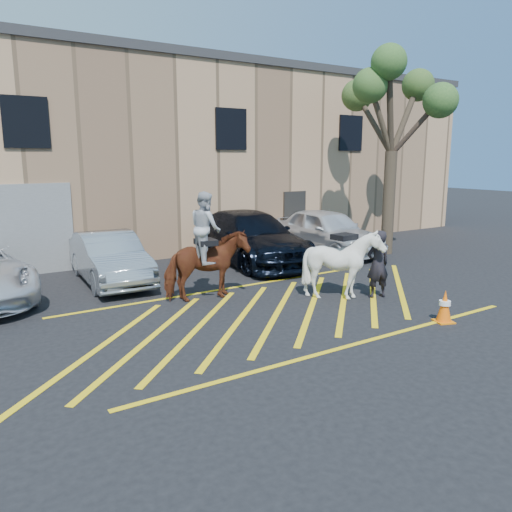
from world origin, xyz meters
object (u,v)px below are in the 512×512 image
mounted_bay (206,257)px  traffic_cone (445,306)px  car_white_suv (327,231)px  car_silver_sedan (110,258)px  handler (378,264)px  car_blue_suv (250,237)px  tree (394,97)px  saddled_white (343,264)px

mounted_bay → traffic_cone: bearing=-51.0°
car_white_suv → traffic_cone: size_ratio=6.78×
car_white_suv → traffic_cone: car_white_suv is taller
car_silver_sedan → mounted_bay: size_ratio=1.59×
handler → mounted_bay: bearing=-17.1°
car_silver_sedan → car_blue_suv: car_blue_suv is taller
car_white_suv → handler: size_ratio=2.81×
car_silver_sedan → mounted_bay: bearing=-60.6°
car_silver_sedan → car_blue_suv: size_ratio=0.74×
car_silver_sedan → handler: bearing=-41.6°
mounted_bay → tree: 9.91m
handler → tree: bearing=-126.6°
car_silver_sedan → car_blue_suv: (4.97, 0.25, 0.14)m
car_blue_suv → tree: bearing=-11.5°
car_silver_sedan → tree: tree is taller
car_silver_sedan → car_blue_suv: bearing=6.2°
car_white_suv → mounted_bay: mounted_bay is taller
handler → saddled_white: 0.92m
traffic_cone → car_blue_suv: bearing=91.1°
mounted_bay → saddled_white: size_ratio=1.53×
car_blue_suv → traffic_cone: 7.81m
saddled_white → tree: 8.23m
car_white_suv → saddled_white: 6.20m
tree → car_blue_suv: bearing=163.8°
handler → traffic_cone: (-0.23, -2.23, -0.52)m
mounted_bay → traffic_cone: size_ratio=3.79×
tree → saddled_white: bearing=-146.7°
car_white_suv → mounted_bay: size_ratio=1.79×
handler → saddled_white: bearing=-12.6°
car_white_suv → saddled_white: bearing=-125.8°
car_white_suv → handler: 6.08m
handler → mounted_bay: mounted_bay is taller
saddled_white → tree: tree is taller
mounted_bay → saddled_white: (2.99, -1.81, -0.20)m
car_silver_sedan → mounted_bay: 3.49m
car_white_suv → mounted_bay: 7.42m
handler → saddled_white: saddled_white is taller
car_blue_suv → saddled_white: bearing=-90.4°
saddled_white → traffic_cone: bearing=-77.0°
car_silver_sedan → car_white_suv: car_white_suv is taller
handler → mounted_bay: (-3.82, 2.20, 0.23)m
tree → mounted_bay: bearing=-167.7°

